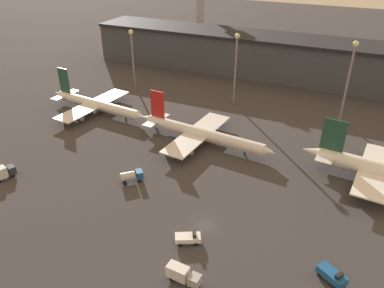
{
  "coord_description": "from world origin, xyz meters",
  "views": [
    {
      "loc": [
        22.95,
        -56.87,
        55.07
      ],
      "look_at": [
        -13.08,
        21.68,
        6.0
      ],
      "focal_mm": 35.0,
      "sensor_mm": 36.0,
      "label": 1
    }
  ],
  "objects_px": {
    "service_vehicle_2": "(182,274)",
    "service_vehicle_4": "(188,238)",
    "service_vehicle_1": "(131,176)",
    "service_vehicle_3": "(2,172)",
    "airplane_2": "(384,172)",
    "airplane_1": "(201,134)",
    "service_vehicle_0": "(332,275)",
    "airplane_0": "(96,104)"
  },
  "relations": [
    {
      "from": "service_vehicle_0",
      "to": "service_vehicle_1",
      "type": "xyz_separation_m",
      "value": [
        -49.7,
        11.39,
        0.29
      ]
    },
    {
      "from": "airplane_2",
      "to": "service_vehicle_3",
      "type": "distance_m",
      "value": 95.64
    },
    {
      "from": "service_vehicle_0",
      "to": "service_vehicle_1",
      "type": "height_order",
      "value": "service_vehicle_0"
    },
    {
      "from": "service_vehicle_2",
      "to": "service_vehicle_4",
      "type": "distance_m",
      "value": 9.81
    },
    {
      "from": "service_vehicle_1",
      "to": "service_vehicle_4",
      "type": "xyz_separation_m",
      "value": [
        22.1,
        -13.44,
        -0.47
      ]
    },
    {
      "from": "service_vehicle_0",
      "to": "service_vehicle_3",
      "type": "height_order",
      "value": "service_vehicle_3"
    },
    {
      "from": "airplane_0",
      "to": "service_vehicle_2",
      "type": "xyz_separation_m",
      "value": [
        59.18,
        -53.1,
        -1.19
      ]
    },
    {
      "from": "service_vehicle_4",
      "to": "service_vehicle_2",
      "type": "bearing_deg",
      "value": -98.33
    },
    {
      "from": "airplane_1",
      "to": "service_vehicle_0",
      "type": "height_order",
      "value": "airplane_1"
    },
    {
      "from": "airplane_1",
      "to": "service_vehicle_4",
      "type": "relative_size",
      "value": 7.93
    },
    {
      "from": "airplane_2",
      "to": "service_vehicle_4",
      "type": "xyz_separation_m",
      "value": [
        -35.31,
        -38.49,
        -2.55
      ]
    },
    {
      "from": "airplane_1",
      "to": "service_vehicle_4",
      "type": "xyz_separation_m",
      "value": [
        14.0,
        -39.02,
        -1.87
      ]
    },
    {
      "from": "service_vehicle_3",
      "to": "service_vehicle_1",
      "type": "bearing_deg",
      "value": -47.35
    },
    {
      "from": "airplane_2",
      "to": "service_vehicle_4",
      "type": "height_order",
      "value": "airplane_2"
    },
    {
      "from": "service_vehicle_1",
      "to": "service_vehicle_2",
      "type": "xyz_separation_m",
      "value": [
        25.29,
        -22.7,
        0.11
      ]
    },
    {
      "from": "service_vehicle_2",
      "to": "service_vehicle_4",
      "type": "height_order",
      "value": "service_vehicle_2"
    },
    {
      "from": "service_vehicle_2",
      "to": "service_vehicle_3",
      "type": "distance_m",
      "value": 56.65
    },
    {
      "from": "service_vehicle_1",
      "to": "service_vehicle_4",
      "type": "bearing_deg",
      "value": -74.84
    },
    {
      "from": "airplane_1",
      "to": "service_vehicle_1",
      "type": "bearing_deg",
      "value": -102.04
    },
    {
      "from": "airplane_2",
      "to": "service_vehicle_3",
      "type": "relative_size",
      "value": 6.79
    },
    {
      "from": "service_vehicle_4",
      "to": "airplane_0",
      "type": "bearing_deg",
      "value": 114.62
    },
    {
      "from": "airplane_0",
      "to": "airplane_2",
      "type": "relative_size",
      "value": 1.01
    },
    {
      "from": "service_vehicle_0",
      "to": "service_vehicle_2",
      "type": "bearing_deg",
      "value": -123.24
    },
    {
      "from": "airplane_1",
      "to": "service_vehicle_1",
      "type": "height_order",
      "value": "airplane_1"
    },
    {
      "from": "service_vehicle_2",
      "to": "airplane_0",
      "type": "bearing_deg",
      "value": 141.98
    },
    {
      "from": "service_vehicle_2",
      "to": "service_vehicle_4",
      "type": "bearing_deg",
      "value": 112.88
    },
    {
      "from": "service_vehicle_3",
      "to": "service_vehicle_4",
      "type": "bearing_deg",
      "value": -70.76
    },
    {
      "from": "airplane_2",
      "to": "service_vehicle_0",
      "type": "xyz_separation_m",
      "value": [
        -7.71,
        -36.44,
        -2.37
      ]
    },
    {
      "from": "airplane_2",
      "to": "service_vehicle_3",
      "type": "xyz_separation_m",
      "value": [
        -87.87,
        -37.71,
        -1.85
      ]
    },
    {
      "from": "airplane_1",
      "to": "service_vehicle_2",
      "type": "bearing_deg",
      "value": -64.87
    },
    {
      "from": "airplane_1",
      "to": "airplane_2",
      "type": "distance_m",
      "value": 49.31
    },
    {
      "from": "airplane_1",
      "to": "service_vehicle_2",
      "type": "distance_m",
      "value": 51.26
    },
    {
      "from": "service_vehicle_3",
      "to": "service_vehicle_4",
      "type": "distance_m",
      "value": 52.57
    },
    {
      "from": "airplane_2",
      "to": "service_vehicle_2",
      "type": "relative_size",
      "value": 6.31
    },
    {
      "from": "airplane_2",
      "to": "service_vehicle_1",
      "type": "distance_m",
      "value": 62.67
    },
    {
      "from": "airplane_1",
      "to": "service_vehicle_3",
      "type": "relative_size",
      "value": 7.42
    },
    {
      "from": "airplane_0",
      "to": "service_vehicle_3",
      "type": "relative_size",
      "value": 6.85
    },
    {
      "from": "airplane_1",
      "to": "service_vehicle_0",
      "type": "distance_m",
      "value": 55.68
    },
    {
      "from": "airplane_1",
      "to": "service_vehicle_1",
      "type": "xyz_separation_m",
      "value": [
        -8.1,
        -25.58,
        -1.4
      ]
    },
    {
      "from": "airplane_1",
      "to": "service_vehicle_3",
      "type": "distance_m",
      "value": 54.32
    },
    {
      "from": "airplane_2",
      "to": "service_vehicle_2",
      "type": "bearing_deg",
      "value": -118.39
    },
    {
      "from": "service_vehicle_0",
      "to": "airplane_0",
      "type": "bearing_deg",
      "value": -174.66
    }
  ]
}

